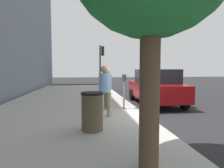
{
  "coord_description": "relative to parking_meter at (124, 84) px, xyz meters",
  "views": [
    {
      "loc": [
        -6.44,
        2.15,
        1.73
      ],
      "look_at": [
        1.05,
        1.11,
        1.19
      ],
      "focal_mm": 30.71,
      "sensor_mm": 36.0,
      "label": 1
    }
  ],
  "objects": [
    {
      "name": "ground_plane",
      "position": [
        -1.21,
        -0.59,
        -1.17
      ],
      "size": [
        80.0,
        80.0,
        0.0
      ],
      "primitive_type": "plane",
      "color": "#232326",
      "rests_on": "ground"
    },
    {
      "name": "sidewalk_slab",
      "position": [
        -1.21,
        2.41,
        -1.09
      ],
      "size": [
        28.0,
        6.0,
        0.15
      ],
      "primitive_type": "cube",
      "color": "#A8A59E",
      "rests_on": "ground_plane"
    },
    {
      "name": "parking_meter",
      "position": [
        0.0,
        0.0,
        0.0
      ],
      "size": [
        0.36,
        0.12,
        1.41
      ],
      "color": "gray",
      "rests_on": "sidewalk_slab"
    },
    {
      "name": "pedestrian_at_meter",
      "position": [
        0.04,
        0.68,
        -0.04
      ],
      "size": [
        0.51,
        0.37,
        1.68
      ],
      "rotation": [
        0.0,
        0.0,
        -1.36
      ],
      "color": "#726656",
      "rests_on": "sidewalk_slab"
    },
    {
      "name": "pedestrian_bystander",
      "position": [
        -1.11,
        0.91,
        0.01
      ],
      "size": [
        0.39,
        0.44,
        1.74
      ],
      "rotation": [
        0.0,
        0.0,
        -0.68
      ],
      "color": "tan",
      "rests_on": "sidewalk_slab"
    },
    {
      "name": "parked_sedan_near",
      "position": [
        1.6,
        -1.94,
        -0.27
      ],
      "size": [
        4.45,
        2.07,
        1.77
      ],
      "color": "maroon",
      "rests_on": "ground_plane"
    },
    {
      "name": "traffic_signal",
      "position": [
        8.14,
        0.25,
        1.41
      ],
      "size": [
        0.24,
        0.44,
        3.6
      ],
      "color": "black",
      "rests_on": "sidewalk_slab"
    },
    {
      "name": "trash_bin",
      "position": [
        -2.67,
        1.39,
        -0.51
      ],
      "size": [
        0.59,
        0.59,
        1.01
      ],
      "color": "brown",
      "rests_on": "sidewalk_slab"
    }
  ]
}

